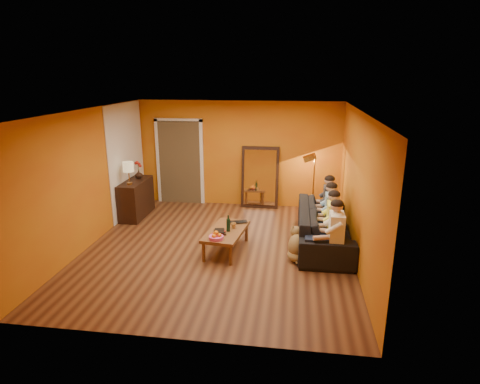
# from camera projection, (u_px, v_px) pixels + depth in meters

# --- Properties ---
(room_shell) EXTENTS (5.00, 5.50, 2.60)m
(room_shell) POSITION_uv_depth(u_px,v_px,m) (221.00, 178.00, 7.66)
(room_shell) COLOR brown
(room_shell) RESTS_ON ground
(white_accent) EXTENTS (0.02, 1.90, 2.58)m
(white_accent) POSITION_uv_depth(u_px,v_px,m) (127.00, 160.00, 9.30)
(white_accent) COLOR white
(white_accent) RESTS_ON wall_left
(doorway_recess) EXTENTS (1.06, 0.30, 2.10)m
(doorway_recess) POSITION_uv_depth(u_px,v_px,m) (181.00, 162.00, 10.27)
(doorway_recess) COLOR #3F2D19
(doorway_recess) RESTS_ON floor
(door_jamb_left) EXTENTS (0.08, 0.06, 2.20)m
(door_jamb_left) POSITION_uv_depth(u_px,v_px,m) (158.00, 162.00, 10.23)
(door_jamb_left) COLOR white
(door_jamb_left) RESTS_ON wall_back
(door_jamb_right) EXTENTS (0.08, 0.06, 2.20)m
(door_jamb_right) POSITION_uv_depth(u_px,v_px,m) (202.00, 163.00, 10.08)
(door_jamb_right) COLOR white
(door_jamb_right) RESTS_ON wall_back
(door_header) EXTENTS (1.22, 0.06, 0.08)m
(door_header) POSITION_uv_depth(u_px,v_px,m) (178.00, 120.00, 9.85)
(door_header) COLOR white
(door_header) RESTS_ON wall_back
(mirror_frame) EXTENTS (0.92, 0.27, 1.51)m
(mirror_frame) POSITION_uv_depth(u_px,v_px,m) (260.00, 177.00, 9.89)
(mirror_frame) COLOR black
(mirror_frame) RESTS_ON floor
(mirror_glass) EXTENTS (0.78, 0.21, 1.35)m
(mirror_glass) POSITION_uv_depth(u_px,v_px,m) (260.00, 178.00, 9.85)
(mirror_glass) COLOR white
(mirror_glass) RESTS_ON mirror_frame
(sideboard) EXTENTS (0.44, 1.18, 0.85)m
(sideboard) POSITION_uv_depth(u_px,v_px,m) (136.00, 198.00, 9.33)
(sideboard) COLOR black
(sideboard) RESTS_ON floor
(table_lamp) EXTENTS (0.24, 0.24, 0.51)m
(table_lamp) POSITION_uv_depth(u_px,v_px,m) (129.00, 173.00, 8.85)
(table_lamp) COLOR beige
(table_lamp) RESTS_ON sideboard
(sofa) EXTENTS (2.51, 0.98, 0.73)m
(sofa) POSITION_uv_depth(u_px,v_px,m) (324.00, 226.00, 7.82)
(sofa) COLOR black
(sofa) RESTS_ON floor
(coffee_table) EXTENTS (0.77, 1.29, 0.42)m
(coffee_table) POSITION_uv_depth(u_px,v_px,m) (226.00, 240.00, 7.54)
(coffee_table) COLOR brown
(coffee_table) RESTS_ON floor
(floor_lamp) EXTENTS (0.33, 0.27, 1.44)m
(floor_lamp) POSITION_uv_depth(u_px,v_px,m) (313.00, 186.00, 9.28)
(floor_lamp) COLOR #BC7F37
(floor_lamp) RESTS_ON floor
(dog) EXTENTS (0.39, 0.56, 0.62)m
(dog) POSITION_uv_depth(u_px,v_px,m) (297.00, 244.00, 7.14)
(dog) COLOR olive
(dog) RESTS_ON floor
(person_far_left) EXTENTS (0.70, 0.44, 1.22)m
(person_far_left) POSITION_uv_depth(u_px,v_px,m) (336.00, 234.00, 6.79)
(person_far_left) COLOR white
(person_far_left) RESTS_ON sofa
(person_mid_left) EXTENTS (0.70, 0.44, 1.22)m
(person_mid_left) POSITION_uv_depth(u_px,v_px,m) (333.00, 223.00, 7.31)
(person_mid_left) COLOR #FFFD54
(person_mid_left) RESTS_ON sofa
(person_mid_right) EXTENTS (0.70, 0.44, 1.22)m
(person_mid_right) POSITION_uv_depth(u_px,v_px,m) (331.00, 213.00, 7.83)
(person_mid_right) COLOR #86B1CF
(person_mid_right) RESTS_ON sofa
(person_far_right) EXTENTS (0.70, 0.44, 1.22)m
(person_far_right) POSITION_uv_depth(u_px,v_px,m) (329.00, 204.00, 8.35)
(person_far_right) COLOR #2D2D32
(person_far_right) RESTS_ON sofa
(fruit_bowl) EXTENTS (0.26, 0.26, 0.16)m
(fruit_bowl) POSITION_uv_depth(u_px,v_px,m) (216.00, 235.00, 7.04)
(fruit_bowl) COLOR #DC4D99
(fruit_bowl) RESTS_ON coffee_table
(wine_bottle) EXTENTS (0.07, 0.07, 0.31)m
(wine_bottle) POSITION_uv_depth(u_px,v_px,m) (228.00, 223.00, 7.38)
(wine_bottle) COLOR black
(wine_bottle) RESTS_ON coffee_table
(tumbler) EXTENTS (0.11, 0.11, 0.10)m
(tumbler) POSITION_uv_depth(u_px,v_px,m) (234.00, 226.00, 7.56)
(tumbler) COLOR #B27F3F
(tumbler) RESTS_ON coffee_table
(laptop) EXTENTS (0.42, 0.33, 0.03)m
(laptop) POSITION_uv_depth(u_px,v_px,m) (238.00, 223.00, 7.78)
(laptop) COLOR black
(laptop) RESTS_ON coffee_table
(book_lower) EXTENTS (0.27, 0.32, 0.03)m
(book_lower) POSITION_uv_depth(u_px,v_px,m) (215.00, 233.00, 7.31)
(book_lower) COLOR black
(book_lower) RESTS_ON coffee_table
(book_mid) EXTENTS (0.23, 0.27, 0.02)m
(book_mid) POSITION_uv_depth(u_px,v_px,m) (215.00, 232.00, 7.31)
(book_mid) COLOR red
(book_mid) RESTS_ON book_lower
(book_upper) EXTENTS (0.22, 0.26, 0.02)m
(book_upper) POSITION_uv_depth(u_px,v_px,m) (214.00, 231.00, 7.29)
(book_upper) COLOR black
(book_upper) RESTS_ON book_mid
(vase) EXTENTS (0.18, 0.18, 0.18)m
(vase) POSITION_uv_depth(u_px,v_px,m) (139.00, 174.00, 9.42)
(vase) COLOR black
(vase) RESTS_ON sideboard
(flowers) EXTENTS (0.17, 0.17, 0.42)m
(flowers) POSITION_uv_depth(u_px,v_px,m) (138.00, 164.00, 9.35)
(flowers) COLOR red
(flowers) RESTS_ON vase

